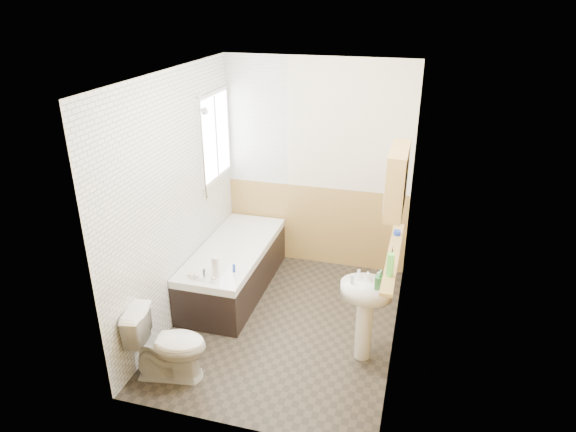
# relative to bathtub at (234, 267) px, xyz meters

# --- Properties ---
(floor) EXTENTS (2.80, 2.80, 0.00)m
(floor) POSITION_rel_bathtub_xyz_m (0.73, -0.50, -0.28)
(floor) COLOR #2B251E
(floor) RESTS_ON ground
(ceiling) EXTENTS (2.80, 2.80, 0.00)m
(ceiling) POSITION_rel_bathtub_xyz_m (0.73, -0.50, 2.22)
(ceiling) COLOR white
(ceiling) RESTS_ON ground
(wall_back) EXTENTS (2.20, 0.02, 2.50)m
(wall_back) POSITION_rel_bathtub_xyz_m (0.73, 0.91, 0.97)
(wall_back) COLOR beige
(wall_back) RESTS_ON ground
(wall_front) EXTENTS (2.20, 0.02, 2.50)m
(wall_front) POSITION_rel_bathtub_xyz_m (0.73, -1.91, 0.97)
(wall_front) COLOR beige
(wall_front) RESTS_ON ground
(wall_left) EXTENTS (0.02, 2.80, 2.50)m
(wall_left) POSITION_rel_bathtub_xyz_m (-0.38, -0.50, 0.97)
(wall_left) COLOR beige
(wall_left) RESTS_ON ground
(wall_right) EXTENTS (0.02, 2.80, 2.50)m
(wall_right) POSITION_rel_bathtub_xyz_m (1.84, -0.50, 0.97)
(wall_right) COLOR beige
(wall_right) RESTS_ON ground
(wainscot_right) EXTENTS (0.01, 2.80, 1.00)m
(wainscot_right) POSITION_rel_bathtub_xyz_m (1.82, -0.50, 0.22)
(wainscot_right) COLOR tan
(wainscot_right) RESTS_ON wall_right
(wainscot_front) EXTENTS (2.20, 0.01, 1.00)m
(wainscot_front) POSITION_rel_bathtub_xyz_m (0.73, -1.89, 0.22)
(wainscot_front) COLOR tan
(wainscot_front) RESTS_ON wall_front
(wainscot_back) EXTENTS (2.20, 0.01, 1.00)m
(wainscot_back) POSITION_rel_bathtub_xyz_m (0.73, 0.88, 0.22)
(wainscot_back) COLOR tan
(wainscot_back) RESTS_ON wall_back
(tile_cladding_left) EXTENTS (0.01, 2.80, 2.50)m
(tile_cladding_left) POSITION_rel_bathtub_xyz_m (-0.36, -0.50, 0.97)
(tile_cladding_left) COLOR white
(tile_cladding_left) RESTS_ON wall_left
(tile_return_back) EXTENTS (0.75, 0.01, 1.50)m
(tile_return_back) POSITION_rel_bathtub_xyz_m (0.01, 0.88, 1.47)
(tile_return_back) COLOR white
(tile_return_back) RESTS_ON wall_back
(window) EXTENTS (0.03, 0.79, 0.99)m
(window) POSITION_rel_bathtub_xyz_m (-0.33, 0.45, 1.37)
(window) COLOR white
(window) RESTS_ON wall_left
(bathtub) EXTENTS (0.70, 1.72, 0.68)m
(bathtub) POSITION_rel_bathtub_xyz_m (0.00, 0.00, 0.00)
(bathtub) COLOR black
(bathtub) RESTS_ON floor
(shower_riser) EXTENTS (0.10, 0.08, 1.18)m
(shower_riser) POSITION_rel_bathtub_xyz_m (-0.31, 0.07, 1.44)
(shower_riser) COLOR silver
(shower_riser) RESTS_ON wall_left
(toilet) EXTENTS (0.73, 0.48, 0.66)m
(toilet) POSITION_rel_bathtub_xyz_m (-0.03, -1.50, 0.05)
(toilet) COLOR white
(toilet) RESTS_ON floor
(sink) EXTENTS (0.46, 0.37, 0.89)m
(sink) POSITION_rel_bathtub_xyz_m (1.57, -0.79, 0.28)
(sink) COLOR white
(sink) RESTS_ON floor
(pine_shelf) EXTENTS (0.10, 1.29, 0.03)m
(pine_shelf) POSITION_rel_bathtub_xyz_m (1.77, -0.73, 0.78)
(pine_shelf) COLOR tan
(pine_shelf) RESTS_ON wall_right
(medicine_cabinet) EXTENTS (0.15, 0.59, 0.53)m
(medicine_cabinet) POSITION_rel_bathtub_xyz_m (1.74, -0.72, 1.46)
(medicine_cabinet) COLOR tan
(medicine_cabinet) RESTS_ON wall_right
(foam_can) EXTENTS (0.08, 0.08, 0.19)m
(foam_can) POSITION_rel_bathtub_xyz_m (1.77, -1.09, 0.89)
(foam_can) COLOR #59C647
(foam_can) RESTS_ON pine_shelf
(green_bottle) EXTENTS (0.05, 0.05, 0.20)m
(green_bottle) POSITION_rel_bathtub_xyz_m (1.77, -0.96, 0.89)
(green_bottle) COLOR black
(green_bottle) RESTS_ON pine_shelf
(black_jar) EXTENTS (0.08, 0.08, 0.04)m
(black_jar) POSITION_rel_bathtub_xyz_m (1.77, -0.33, 0.81)
(black_jar) COLOR #19339E
(black_jar) RESTS_ON pine_shelf
(soap_bottle) EXTENTS (0.09, 0.18, 0.08)m
(soap_bottle) POSITION_rel_bathtub_xyz_m (1.68, -0.84, 0.55)
(soap_bottle) COLOR #388447
(soap_bottle) RESTS_ON sink
(clear_bottle) EXTENTS (0.04, 0.04, 0.09)m
(clear_bottle) POSITION_rel_bathtub_xyz_m (1.44, -0.83, 0.55)
(clear_bottle) COLOR silver
(clear_bottle) RESTS_ON sink
(blue_gel) EXTENTS (0.06, 0.04, 0.21)m
(blue_gel) POSITION_rel_bathtub_xyz_m (0.07, -0.65, 0.36)
(blue_gel) COLOR silver
(blue_gel) RESTS_ON bathtub
(cream_jar) EXTENTS (0.08, 0.08, 0.04)m
(cream_jar) POSITION_rel_bathtub_xyz_m (-0.16, -0.72, 0.28)
(cream_jar) COLOR silver
(cream_jar) RESTS_ON bathtub
(orange_bottle) EXTENTS (0.04, 0.04, 0.09)m
(orange_bottle) POSITION_rel_bathtub_xyz_m (0.21, -0.52, 0.30)
(orange_bottle) COLOR #19339E
(orange_bottle) RESTS_ON bathtub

